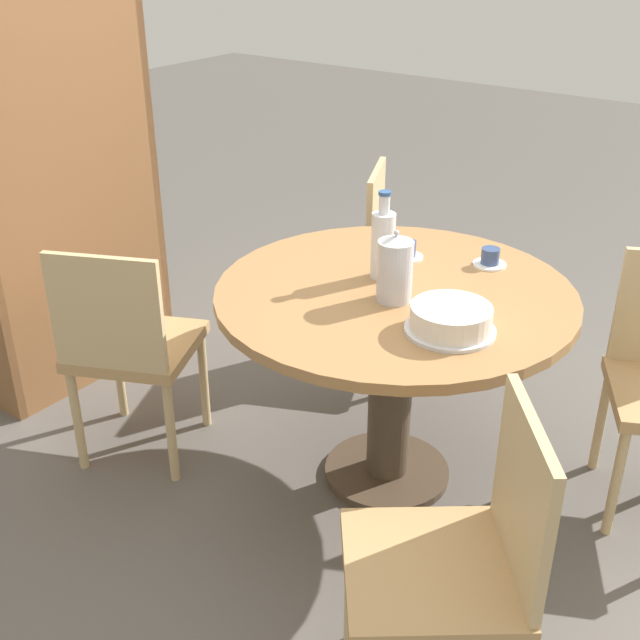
{
  "coord_description": "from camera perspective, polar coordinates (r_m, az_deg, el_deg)",
  "views": [
    {
      "loc": [
        -2.07,
        -1.21,
        1.87
      ],
      "look_at": [
        0.0,
        0.31,
        0.55
      ],
      "focal_mm": 45.0,
      "sensor_mm": 36.0,
      "label": 1
    }
  ],
  "objects": [
    {
      "name": "ground_plane",
      "position": [
        3.04,
        4.75,
        -10.86
      ],
      "size": [
        14.0,
        14.0,
        0.0
      ],
      "primitive_type": "plane",
      "color": "#56514C"
    },
    {
      "name": "dining_table",
      "position": [
        2.71,
        5.23,
        -0.9
      ],
      "size": [
        1.19,
        1.19,
        0.76
      ],
      "color": "#473828",
      "rests_on": "ground_plane"
    },
    {
      "name": "chair_b",
      "position": [
        3.61,
        6.02,
        4.43
      ],
      "size": [
        0.56,
        0.56,
        0.88
      ],
      "rotation": [
        0.0,
        0.0,
        6.71
      ],
      "color": "tan",
      "rests_on": "ground_plane"
    },
    {
      "name": "chair_c",
      "position": [
        2.95,
        -13.43,
        -1.71
      ],
      "size": [
        0.56,
        0.56,
        0.88
      ],
      "rotation": [
        0.0,
        0.0,
        8.29
      ],
      "color": "tan",
      "rests_on": "ground_plane"
    },
    {
      "name": "chair_d",
      "position": [
        2.03,
        9.73,
        -16.43
      ],
      "size": [
        0.59,
        0.59,
        0.88
      ],
      "rotation": [
        0.0,
        0.0,
        10.08
      ],
      "color": "tan",
      "rests_on": "ground_plane"
    },
    {
      "name": "bookshelf",
      "position": [
        3.49,
        -17.9,
        7.73
      ],
      "size": [
        0.87,
        0.28,
        1.61
      ],
      "rotation": [
        0.0,
        0.0,
        3.14
      ],
      "color": "brown",
      "rests_on": "ground_plane"
    },
    {
      "name": "coffee_pot",
      "position": [
        2.53,
        5.35,
        3.66
      ],
      "size": [
        0.11,
        0.11,
        0.24
      ],
      "color": "silver",
      "rests_on": "dining_table"
    },
    {
      "name": "water_bottle",
      "position": [
        2.68,
        4.5,
        5.48
      ],
      "size": [
        0.08,
        0.08,
        0.3
      ],
      "color": "silver",
      "rests_on": "dining_table"
    },
    {
      "name": "cake_main",
      "position": [
        2.38,
        9.28,
        0.02
      ],
      "size": [
        0.27,
        0.27,
        0.08
      ],
      "color": "silver",
      "rests_on": "dining_table"
    },
    {
      "name": "cup_a",
      "position": [
        2.86,
        12.0,
        4.29
      ],
      "size": [
        0.12,
        0.12,
        0.06
      ],
      "color": "white",
      "rests_on": "dining_table"
    },
    {
      "name": "cup_b",
      "position": [
        2.88,
        6.2,
        4.89
      ],
      "size": [
        0.12,
        0.12,
        0.06
      ],
      "color": "white",
      "rests_on": "dining_table"
    }
  ]
}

